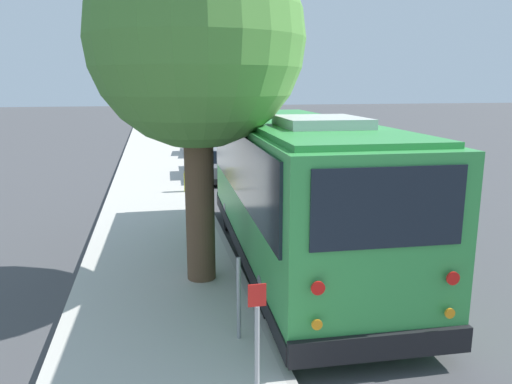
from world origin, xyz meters
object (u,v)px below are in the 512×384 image
Objects in this scene: parked_sedan_navy at (185,125)px; street_tree at (195,26)px; parked_sedan_maroon at (194,132)px; parked_sedan_gray at (215,164)px; sign_post_near at (257,336)px; fire_hydrant at (187,180)px; shuttle_bus at (297,184)px; parked_sedan_silver at (206,144)px; sign_post_far at (239,298)px.

street_tree is at bearing 173.75° from parked_sedan_navy.
parked_sedan_navy is at bearing 6.09° from parked_sedan_maroon.
parked_sedan_gray is at bearing -8.48° from street_tree.
street_tree reaches higher than parked_sedan_navy.
sign_post_near reaches higher than parked_sedan_maroon.
parked_sedan_maroon is 5.83× the size of fire_hydrant.
street_tree is 5.56m from sign_post_near.
sign_post_near is (-4.66, 1.84, -0.88)m from shuttle_bus.
sign_post_near is at bearing 174.62° from parked_sedan_navy.
parked_sedan_navy is (29.82, 0.45, -1.14)m from shuttle_bus.
fire_hydrant is (-9.87, 1.72, -0.04)m from parked_sedan_silver.
street_tree reaches higher than fire_hydrant.
shuttle_bus is 11.43× the size of fire_hydrant.
shuttle_bus reaches higher than parked_sedan_gray.
parked_sedan_gray is 6.66m from parked_sedan_silver.
parked_sedan_navy is 0.62× the size of street_tree.
street_tree is at bearing 179.61° from parked_sedan_maroon.
parked_sedan_silver is 6.86m from parked_sedan_maroon.
parked_sedan_silver is at bearing -6.47° from street_tree.
parked_sedan_navy reaches higher than fire_hydrant.
parked_sedan_silver is at bearing 2.21° from shuttle_bus.
street_tree is (-30.60, 1.70, 4.24)m from parked_sedan_navy.
parked_sedan_gray is at bearing -5.64° from sign_post_far.
sign_post_near is at bearing -179.18° from parked_sedan_maroon.
fire_hydrant is (11.80, 0.01, -0.31)m from sign_post_near.
shuttle_bus is 5.08m from sign_post_near.
fire_hydrant is (7.14, 1.86, -1.19)m from shuttle_bus.
sign_post_near is at bearing -175.45° from street_tree.
parked_sedan_navy is 5.30× the size of fire_hydrant.
shuttle_bus reaches higher than fire_hydrant.
sign_post_far is (-13.71, 1.35, 0.19)m from parked_sedan_gray.
parked_sedan_navy is 30.94m from street_tree.
parked_sedan_gray is 19.46m from parked_sedan_navy.
shuttle_bus is 1.33× the size of street_tree.
parked_sedan_gray reaches higher than fire_hydrant.
fire_hydrant is at bearing 173.38° from parked_sedan_navy.
parked_sedan_silver is 1.03× the size of parked_sedan_navy.
parked_sedan_silver is at bearing -1.32° from parked_sedan_gray.
sign_post_far is (-33.17, 1.40, 0.18)m from parked_sedan_navy.
street_tree is (-11.14, 1.66, 4.25)m from parked_sedan_gray.
parked_sedan_maroon is 25.09m from street_tree.
street_tree reaches higher than parked_sedan_silver.
street_tree is at bearing 6.84° from sign_post_far.
street_tree is at bearing 177.87° from fire_hydrant.
street_tree is (-0.79, 2.15, 3.10)m from shuttle_bus.
parked_sedan_silver is 5.46× the size of fire_hydrant.
fire_hydrant is (-22.68, 1.41, -0.05)m from parked_sedan_navy.
parked_sedan_silver is 18.41m from street_tree.
fire_hydrant is (7.92, -0.30, -4.29)m from street_tree.
parked_sedan_maroon is at bearing 2.33° from shuttle_bus.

